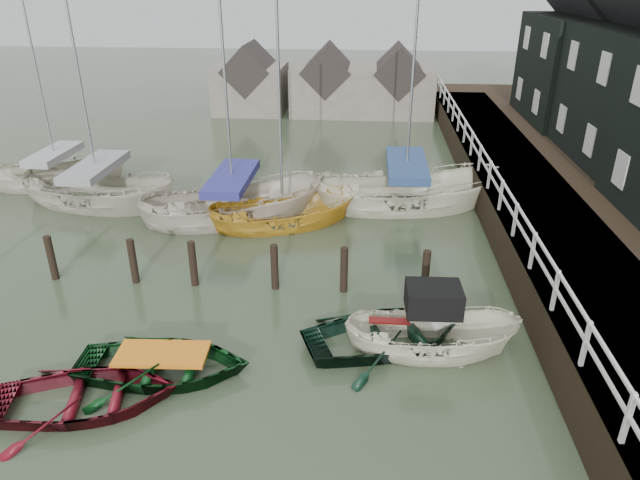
# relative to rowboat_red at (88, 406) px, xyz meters

# --- Properties ---
(ground) EXTENTS (120.00, 120.00, 0.00)m
(ground) POSITION_rel_rowboat_red_xyz_m (2.00, 2.32, 0.00)
(ground) COLOR #2D3723
(ground) RESTS_ON ground
(pier) EXTENTS (3.04, 32.00, 2.70)m
(pier) POSITION_rel_rowboat_red_xyz_m (11.48, 12.32, 0.71)
(pier) COLOR black
(pier) RESTS_ON ground
(mooring_pilings) EXTENTS (13.72, 0.22, 1.80)m
(mooring_pilings) POSITION_rel_rowboat_red_xyz_m (0.89, 5.32, 0.50)
(mooring_pilings) COLOR black
(mooring_pilings) RESTS_ON ground
(far_sheds) EXTENTS (14.00, 4.08, 4.39)m
(far_sheds) POSITION_rel_rowboat_red_xyz_m (2.83, 28.32, 1.86)
(far_sheds) COLOR #665B51
(far_sheds) RESTS_ON ground
(rowboat_red) EXTENTS (4.42, 3.59, 0.81)m
(rowboat_red) POSITION_rel_rowboat_red_xyz_m (0.00, 0.00, 0.00)
(rowboat_red) COLOR #540C15
(rowboat_red) RESTS_ON ground
(rowboat_green) EXTENTS (4.11, 3.04, 0.82)m
(rowboat_green) POSITION_rel_rowboat_red_xyz_m (1.28, 1.19, 0.00)
(rowboat_green) COLOR black
(rowboat_green) RESTS_ON ground
(rowboat_dkgreen) EXTENTS (5.04, 4.36, 0.87)m
(rowboat_dkgreen) POSITION_rel_rowboat_red_xyz_m (6.43, 2.83, 0.00)
(rowboat_dkgreen) COLOR black
(rowboat_dkgreen) RESTS_ON ground
(motorboat) EXTENTS (4.23, 1.72, 2.50)m
(motorboat) POSITION_rel_rowboat_red_xyz_m (7.44, 2.61, 0.10)
(motorboat) COLOR beige
(motorboat) RESTS_ON ground
(sailboat_a) EXTENTS (7.13, 3.86, 11.19)m
(sailboat_a) POSITION_rel_rowboat_red_xyz_m (-4.75, 11.31, 0.06)
(sailboat_a) COLOR #BEB5A2
(sailboat_a) RESTS_ON ground
(sailboat_b) EXTENTS (7.38, 4.94, 11.90)m
(sailboat_b) POSITION_rel_rowboat_red_xyz_m (0.85, 10.36, 0.06)
(sailboat_b) COLOR beige
(sailboat_b) RESTS_ON ground
(sailboat_c) EXTENTS (5.88, 3.82, 10.40)m
(sailboat_c) POSITION_rel_rowboat_red_xyz_m (2.75, 9.96, 0.02)
(sailboat_c) COLOR gold
(sailboat_c) RESTS_ON ground
(sailboat_d) EXTENTS (7.73, 3.75, 12.84)m
(sailboat_d) POSITION_rel_rowboat_red_xyz_m (7.27, 12.15, 0.06)
(sailboat_d) COLOR beige
(sailboat_d) RESTS_ON ground
(sailboat_e) EXTENTS (6.24, 4.00, 9.30)m
(sailboat_e) POSITION_rel_rowboat_red_xyz_m (-7.58, 13.44, 0.06)
(sailboat_e) COLOR beige
(sailboat_e) RESTS_ON ground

